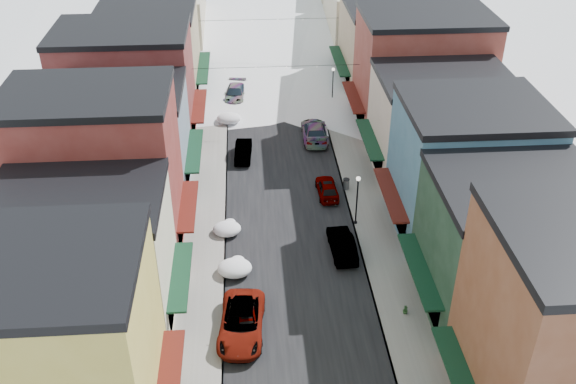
{
  "coord_description": "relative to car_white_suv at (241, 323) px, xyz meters",
  "views": [
    {
      "loc": [
        -3.04,
        -19.22,
        29.32
      ],
      "look_at": [
        0.0,
        23.68,
        2.04
      ],
      "focal_mm": 40.0,
      "sensor_mm": 36.0,
      "label": 1
    }
  ],
  "objects": [
    {
      "name": "bldg_r_blue",
      "position": [
        17.06,
        10.5,
        4.43
      ],
      "size": [
        11.3,
        9.2,
        10.5
      ],
      "color": "#3A6984",
      "rests_on": "ground"
    },
    {
      "name": "bldg_l_yellow",
      "position": [
        -9.33,
        -6.5,
        4.93
      ],
      "size": [
        11.3,
        8.7,
        11.5
      ],
      "color": "gold",
      "rests_on": "ground"
    },
    {
      "name": "road",
      "position": [
        3.87,
        49.5,
        -0.82
      ],
      "size": [
        10.0,
        160.0,
        0.01
      ],
      "primitive_type": "cube",
      "color": "black",
      "rests_on": "ground"
    },
    {
      "name": "bldg_r_brick_far",
      "position": [
        18.06,
        28.5,
        4.93
      ],
      "size": [
        13.3,
        9.2,
        11.5
      ],
      "color": "maroon",
      "rests_on": "ground"
    },
    {
      "name": "sidewalk_right",
      "position": [
        10.47,
        49.5,
        -0.75
      ],
      "size": [
        3.2,
        160.0,
        0.15
      ],
      "primitive_type": "cube",
      "color": "gray",
      "rests_on": "ground"
    },
    {
      "name": "car_silver_wagon",
      "position": [
        -0.35,
        35.71,
        -0.03
      ],
      "size": [
        2.84,
        5.7,
        1.59
      ],
      "primitive_type": "imported",
      "rotation": [
        0.0,
        0.0,
        -0.11
      ],
      "color": "#A7A9AF",
      "rests_on": "ground"
    },
    {
      "name": "overhead_cables",
      "position": [
        3.87,
        37.0,
        5.38
      ],
      "size": [
        16.4,
        15.04,
        0.04
      ],
      "color": "black",
      "rests_on": "ground"
    },
    {
      "name": "car_gray_suv",
      "position": [
        7.37,
        15.72,
        -0.13
      ],
      "size": [
        1.77,
        4.15,
        1.4
      ],
      "primitive_type": "imported",
      "rotation": [
        0.0,
        0.0,
        3.17
      ],
      "color": "#999CA1",
      "rests_on": "ground"
    },
    {
      "name": "planter_far",
      "position": [
        10.68,
        0.82,
        -0.38
      ],
      "size": [
        0.47,
        0.47,
        0.59
      ],
      "primitive_type": "imported",
      "rotation": [
        0.0,
        0.0,
        0.84
      ],
      "color": "#295024",
      "rests_on": "sidewalk_right"
    },
    {
      "name": "snow_pile_near",
      "position": [
        -0.42,
        5.92,
        -0.33
      ],
      "size": [
        2.44,
        2.7,
        1.03
      ],
      "color": "white",
      "rests_on": "ground"
    },
    {
      "name": "car_black_sedan",
      "position": [
        7.37,
        25.94,
        0.03
      ],
      "size": [
        2.55,
        5.98,
        1.72
      ],
      "primitive_type": "imported",
      "rotation": [
        0.0,
        0.0,
        3.12
      ],
      "color": "black",
      "rests_on": "ground"
    },
    {
      "name": "curb_right",
      "position": [
        8.92,
        49.5,
        -0.75
      ],
      "size": [
        0.1,
        160.0,
        0.15
      ],
      "primitive_type": "cube",
      "color": "slate",
      "rests_on": "ground"
    },
    {
      "name": "sidewalk_left",
      "position": [
        -2.73,
        49.5,
        -0.75
      ],
      "size": [
        3.2,
        160.0,
        0.15
      ],
      "primitive_type": "cube",
      "color": "gray",
      "rests_on": "ground"
    },
    {
      "name": "bldg_l_brick_near",
      "position": [
        -9.83,
        10.0,
        5.43
      ],
      "size": [
        12.3,
        8.2,
        12.5
      ],
      "color": "maroon",
      "rests_on": "ground"
    },
    {
      "name": "bldg_r_tan",
      "position": [
        17.06,
        38.5,
        3.93
      ],
      "size": [
        11.3,
        11.2,
        9.5
      ],
      "color": "#998164",
      "rests_on": "ground"
    },
    {
      "name": "bldg_l_brick_far",
      "position": [
        -10.33,
        27.5,
        4.68
      ],
      "size": [
        13.3,
        9.2,
        11.0
      ],
      "color": "maroon",
      "rests_on": "ground"
    },
    {
      "name": "bldg_l_cream",
      "position": [
        -9.32,
        2.0,
        3.93
      ],
      "size": [
        11.3,
        8.2,
        9.5
      ],
      "color": "beige",
      "rests_on": "ground"
    },
    {
      "name": "snow_pile_mid",
      "position": [
        -1.02,
        10.81,
        -0.38
      ],
      "size": [
        2.18,
        2.54,
        0.92
      ],
      "color": "white",
      "rests_on": "ground"
    },
    {
      "name": "bldg_r_green",
      "position": [
        17.06,
        1.5,
        3.93
      ],
      "size": [
        11.3,
        9.2,
        9.5
      ],
      "color": "#1A3724",
      "rests_on": "ground"
    },
    {
      "name": "car_silver_sedan",
      "position": [
        0.37,
        0.03,
        -0.14
      ],
      "size": [
        1.89,
        4.12,
        1.37
      ],
      "primitive_type": "imported",
      "rotation": [
        0.0,
        0.0,
        0.07
      ],
      "color": "#9A9CA2",
      "rests_on": "ground"
    },
    {
      "name": "streetlamp_near",
      "position": [
        9.07,
        11.24,
        2.01
      ],
      "size": [
        0.35,
        0.35,
        4.26
      ],
      "color": "black",
      "rests_on": "sidewalk_right"
    },
    {
      "name": "bldg_l_grayblue",
      "position": [
        -9.32,
        18.5,
        3.68
      ],
      "size": [
        11.3,
        9.2,
        9.0
      ],
      "color": "slate",
      "rests_on": "ground"
    },
    {
      "name": "snow_pile_far",
      "position": [
        -1.02,
        30.17,
        -0.32
      ],
      "size": [
        2.47,
        2.72,
        1.05
      ],
      "color": "white",
      "rests_on": "ground"
    },
    {
      "name": "car_lane_white",
      "position": [
        5.93,
        62.92,
        -0.01
      ],
      "size": [
        2.78,
        5.88,
        1.62
      ],
      "primitive_type": "imported",
      "rotation": [
        0.0,
        0.0,
        3.16
      ],
      "color": "white",
      "rests_on": "ground"
    },
    {
      "name": "curb_left",
      "position": [
        -1.18,
        49.5,
        -0.75
      ],
      "size": [
        0.1,
        160.0,
        0.15
      ],
      "primitive_type": "cube",
      "color": "slate",
      "rests_on": "ground"
    },
    {
      "name": "bldg_r_cream",
      "position": [
        17.56,
        19.5,
        3.68
      ],
      "size": [
        12.3,
        9.2,
        9.0
      ],
      "color": "beige",
      "rests_on": "ground"
    },
    {
      "name": "car_dark_hatch",
      "position": [
        0.37,
        22.64,
        -0.14
      ],
      "size": [
        1.72,
        4.25,
        1.37
      ],
      "primitive_type": "imported",
      "rotation": [
        0.0,
        0.0,
        -0.07
      ],
      "color": "black",
      "rests_on": "ground"
    },
    {
      "name": "car_lane_silver",
      "position": [
        3.24,
        40.16,
        -0.11
      ],
      "size": [
        2.02,
        4.32,
        1.43
      ],
      "primitive_type": "imported",
      "rotation": [
        0.0,
        0.0,
        0.08
      ],
      "color": "#A8AAB0",
      "rests_on": "ground"
    },
    {
      "name": "bldg_l_tan",
      "position": [
        -9.32,
        37.5,
        4.18
      ],
      "size": [
        11.3,
        11.2,
        10.0
      ],
      "color": "#9A8965",
      "rests_on": "ground"
    },
    {
      "name": "trash_can",
      "position": [
        9.07,
        16.35,
        -0.19
      ],
      "size": [
        0.56,
        0.56,
        0.96
      ],
      "color": "slate",
      "rests_on": "sidewalk_right"
    },
    {
      "name": "car_white_suv",
      "position": [
        0.0,
        0.0,
        0.0
      ],
      "size": [
        3.24,
        6.15,
        1.65
      ],
      "primitive_type": "imported",
      "rotation": [
        0.0,
        0.0,
        -0.09
      ],
      "color": "white",
      "rests_on": "ground"
    },
    {
      "name": "streetlamp_far",
      "position": [
        10.12,
        33.77,
        1.91
      ],
      "size": [
        0.34,
        0.34,
        4.09
      ],
      "color": "black",
      "rests_on": "sidewalk_right"
    },
    {
      "name": "car_green_sedan",
      "position": [
        7.49,
        7.73,
        -0.06
      ],
      "size": [
        1.85,
        4.73,
        1.53
      ],
      "primitive_type": "imported",
      "rotation": [
        0.0,
        0.0,
        3.19
      ],
      "color": "black",
      "rests_on": "ground"
    }
  ]
}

